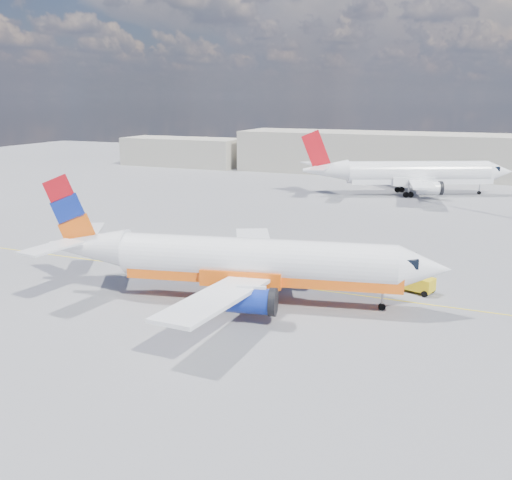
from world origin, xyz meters
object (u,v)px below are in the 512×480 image
at_px(main_jet, 243,261).
at_px(traffic_cone, 201,312).
at_px(gse_tug, 416,281).
at_px(second_jet, 411,173).

height_order(main_jet, traffic_cone, main_jet).
distance_m(gse_tug, traffic_cone, 17.05).
relative_size(gse_tug, traffic_cone, 5.76).
distance_m(second_jet, gse_tug, 46.65).
relative_size(main_jet, traffic_cone, 61.08).
xyz_separation_m(gse_tug, traffic_cone, (-13.11, -10.88, -0.63)).
height_order(main_jet, gse_tug, main_jet).
xyz_separation_m(second_jet, traffic_cone, (-6.20, -56.94, -3.08)).
distance_m(main_jet, gse_tug, 13.69).
bearing_deg(main_jet, gse_tug, 19.63).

